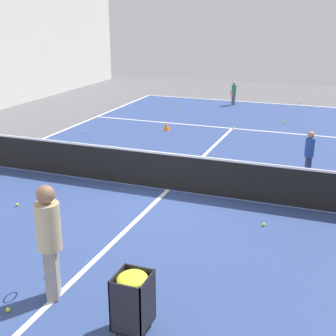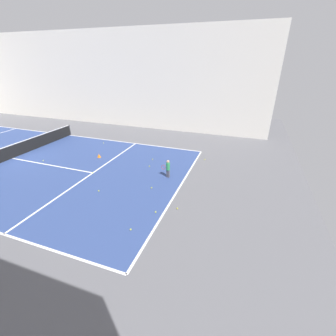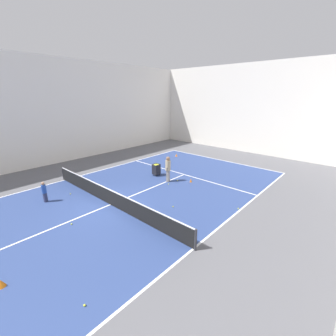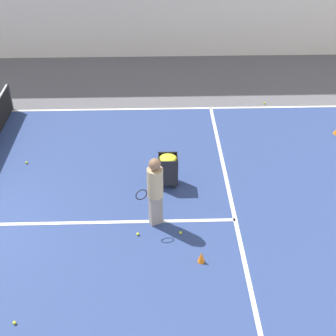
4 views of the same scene
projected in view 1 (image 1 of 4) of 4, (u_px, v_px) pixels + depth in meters
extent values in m
plane|color=#5B5B60|center=(168.00, 190.00, 11.44)|extent=(37.84, 37.84, 0.00)
cube|color=navy|center=(168.00, 190.00, 11.44)|extent=(11.43, 24.48, 0.00)
cube|color=white|center=(259.00, 103.00, 22.28)|extent=(11.43, 0.10, 0.00)
cube|color=white|center=(232.00, 128.00, 17.40)|extent=(11.43, 0.10, 0.00)
cube|color=white|center=(168.00, 190.00, 11.44)|extent=(0.10, 13.46, 0.00)
cube|color=black|center=(168.00, 172.00, 11.30)|extent=(11.53, 0.03, 0.88)
cube|color=white|center=(168.00, 154.00, 11.15)|extent=(11.53, 0.04, 0.05)
cube|color=#4C4C56|center=(233.00, 100.00, 21.68)|extent=(0.14, 0.19, 0.49)
cylinder|color=#2D8C4C|center=(234.00, 90.00, 21.53)|extent=(0.27, 0.27, 0.44)
sphere|color=tan|center=(234.00, 83.00, 21.43)|extent=(0.16, 0.16, 0.16)
torus|color=#B22D2D|center=(232.00, 93.00, 21.31)|extent=(0.09, 0.28, 0.28)
cube|color=gray|center=(52.00, 273.00, 7.06)|extent=(0.28, 0.34, 0.82)
cylinder|color=tan|center=(48.00, 226.00, 6.81)|extent=(0.48, 0.48, 0.73)
sphere|color=#846047|center=(45.00, 194.00, 6.65)|extent=(0.27, 0.27, 0.27)
torus|color=black|center=(50.00, 227.00, 7.21)|extent=(0.14, 0.27, 0.28)
cube|color=#2D3351|center=(308.00, 166.00, 12.32)|extent=(0.18, 0.22, 0.55)
cylinder|color=#234799|center=(310.00, 147.00, 12.16)|extent=(0.31, 0.31, 0.49)
sphere|color=#A87A5B|center=(311.00, 135.00, 12.05)|extent=(0.18, 0.18, 0.18)
cube|color=black|center=(133.00, 324.00, 6.35)|extent=(0.46, 0.50, 0.02)
cube|color=black|center=(140.00, 291.00, 6.44)|extent=(0.46, 0.02, 0.76)
cube|color=black|center=(125.00, 311.00, 6.01)|extent=(0.46, 0.02, 0.76)
cube|color=black|center=(148.00, 304.00, 6.15)|extent=(0.02, 0.50, 0.76)
cube|color=black|center=(118.00, 297.00, 6.30)|extent=(0.02, 0.50, 0.76)
ellipsoid|color=yellow|center=(132.00, 279.00, 6.12)|extent=(0.42, 0.46, 0.16)
cylinder|color=black|center=(149.00, 323.00, 6.47)|extent=(0.05, 0.05, 0.13)
cylinder|color=black|center=(128.00, 318.00, 6.58)|extent=(0.05, 0.05, 0.13)
cylinder|color=black|center=(117.00, 333.00, 6.27)|extent=(0.05, 0.05, 0.13)
cone|color=orange|center=(167.00, 126.00, 17.13)|extent=(0.26, 0.26, 0.27)
sphere|color=yellow|center=(299.00, 103.00, 22.09)|extent=(0.07, 0.07, 0.07)
sphere|color=yellow|center=(17.00, 205.00, 10.50)|extent=(0.07, 0.07, 0.07)
sphere|color=yellow|center=(264.00, 224.00, 9.52)|extent=(0.07, 0.07, 0.07)
sphere|color=yellow|center=(285.00, 122.00, 18.25)|extent=(0.07, 0.07, 0.07)
sphere|color=yellow|center=(84.00, 132.00, 16.80)|extent=(0.07, 0.07, 0.07)
sphere|color=yellow|center=(178.00, 108.00, 20.78)|extent=(0.07, 0.07, 0.07)
sphere|color=yellow|center=(298.00, 193.00, 11.18)|extent=(0.07, 0.07, 0.07)
sphere|color=yellow|center=(47.00, 275.00, 7.69)|extent=(0.07, 0.07, 0.07)
sphere|color=yellow|center=(234.00, 128.00, 17.39)|extent=(0.07, 0.07, 0.07)
sphere|color=yellow|center=(186.00, 159.00, 13.70)|extent=(0.07, 0.07, 0.07)
sphere|color=yellow|center=(264.00, 108.00, 20.88)|extent=(0.07, 0.07, 0.07)
sphere|color=yellow|center=(179.00, 95.00, 24.20)|extent=(0.07, 0.07, 0.07)
sphere|color=yellow|center=(311.00, 107.00, 21.15)|extent=(0.07, 0.07, 0.07)
sphere|color=yellow|center=(204.00, 109.00, 20.63)|extent=(0.07, 0.07, 0.07)
sphere|color=yellow|center=(8.00, 310.00, 6.81)|extent=(0.07, 0.07, 0.07)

